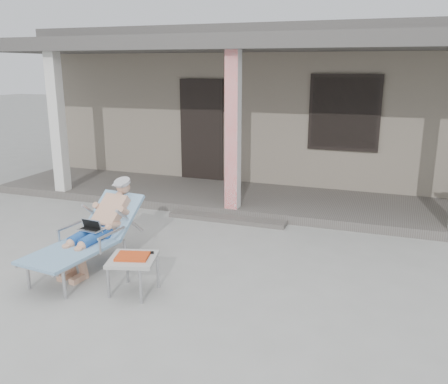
% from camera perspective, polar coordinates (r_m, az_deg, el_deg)
% --- Properties ---
extents(ground, '(60.00, 60.00, 0.00)m').
position_cam_1_polar(ground, '(6.33, -5.24, -8.47)').
color(ground, '#9E9E99').
rests_on(ground, ground).
extents(house, '(10.40, 5.40, 3.30)m').
position_cam_1_polar(house, '(12.04, 7.81, 10.82)').
color(house, gray).
rests_on(house, ground).
extents(porch_deck, '(10.00, 2.00, 0.15)m').
position_cam_1_polar(porch_deck, '(8.96, 2.78, -0.83)').
color(porch_deck, '#605B56').
rests_on(porch_deck, ground).
extents(porch_overhang, '(10.00, 2.30, 2.85)m').
position_cam_1_polar(porch_overhang, '(8.57, 2.90, 16.80)').
color(porch_overhang, silver).
rests_on(porch_overhang, porch_deck).
extents(porch_step, '(2.00, 0.30, 0.07)m').
position_cam_1_polar(porch_step, '(7.92, 0.35, -3.23)').
color(porch_step, '#605B56').
rests_on(porch_step, ground).
extents(lounger, '(0.85, 1.79, 1.13)m').
position_cam_1_polar(lounger, '(6.17, -15.51, -2.72)').
color(lounger, '#B7B7BC').
rests_on(lounger, ground).
extents(side_table, '(0.63, 0.63, 0.46)m').
position_cam_1_polar(side_table, '(5.48, -10.92, -8.15)').
color(side_table, '#AAABA6').
rests_on(side_table, ground).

